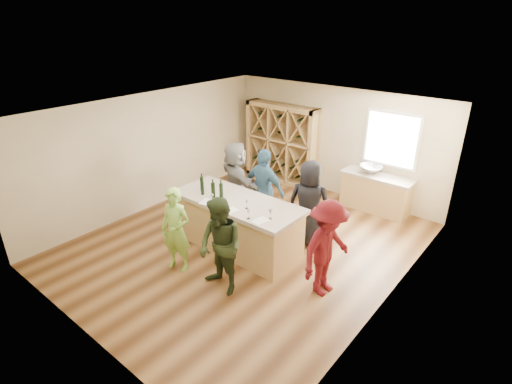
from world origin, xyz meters
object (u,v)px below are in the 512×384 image
Objects in this scene: sink at (371,169)px; wine_bottle_d at (213,191)px; person_near_right at (221,247)px; tasting_counter_base at (237,226)px; wine_rack at (281,144)px; wine_bottle_b at (202,188)px; person_server at (327,249)px; wine_bottle_a at (202,184)px; person_far_mid at (264,190)px; person_far_left at (236,180)px; person_far_right at (309,204)px; person_near_left at (176,230)px; wine_bottle_e at (221,191)px.

wine_bottle_d is (-1.67, -3.64, 0.23)m from sink.
person_near_right reaches higher than wine_bottle_d.
person_near_right is (-0.54, -4.62, -0.14)m from sink.
person_near_right is at bearing -59.51° from tasting_counter_base.
sink is at bearing -1.49° from wine_rack.
wine_bottle_b is 0.29m from wine_bottle_d.
tasting_counter_base is 1.49× the size of person_server.
wine_bottle_d reaches higher than wine_bottle_a.
person_far_mid is 1.01× the size of person_far_left.
person_near_right is 2.36m from person_far_mid.
tasting_counter_base is 0.88m from wine_bottle_d.
person_far_right reaches higher than wine_bottle_d.
person_server is at bearing -76.16° from sink.
sink is 0.31× the size of person_server.
tasting_counter_base is 8.05× the size of wine_bottle_d.
person_near_left is 2.28m from person_far_mid.
wine_bottle_d is at bearing 135.35° from person_far_left.
wine_bottle_a is 0.17× the size of person_near_right.
wine_bottle_e is at bearing 24.17° from person_far_right.
wine_bottle_e reaches higher than tasting_counter_base.
tasting_counter_base is at bearing 7.67° from wine_bottle_a.
person_far_left is at bearing 132.76° from tasting_counter_base.
sink is at bearing 90.72° from person_near_right.
wine_rack is 4.06× the size of sink.
wine_bottle_d reaches higher than wine_bottle_e.
wine_bottle_b is at bearing -78.71° from wine_rack.
wine_bottle_b is 0.85× the size of wine_bottle_d.
wine_bottle_d is at bearing 146.44° from person_near_right.
wine_bottle_e is at bearing -153.49° from tasting_counter_base.
sink is 3.65m from person_server.
wine_bottle_a is 1.39m from person_far_mid.
wine_rack reaches higher than wine_bottle_d.
sink is at bearing 65.38° from wine_bottle_d.
sink is 0.29× the size of person_far_mid.
person_near_left reaches higher than wine_bottle_e.
wine_bottle_d is at bearing -74.47° from wine_rack.
person_near_right is at bearing -65.24° from wine_rack.
sink is 0.21× the size of tasting_counter_base.
wine_bottle_e is at bearing 14.00° from wine_bottle_b.
person_far_left reaches higher than person_near_left.
wine_rack is 1.26× the size of person_server.
person_far_mid is (-0.11, 1.01, 0.42)m from tasting_counter_base.
person_near_right is (0.71, -1.21, 0.37)m from tasting_counter_base.
person_far_left is (-0.57, 2.28, 0.10)m from person_near_left.
person_near_left is (0.04, -1.03, -0.42)m from wine_bottle_d.
person_near_left is at bearing 85.01° from person_far_mid.
person_far_mid is at bearing -158.80° from person_far_left.
person_near_right reaches higher than wine_bottle_b.
person_far_left reaches higher than wine_bottle_b.
tasting_counter_base is at bearing 97.98° from person_far_mid.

